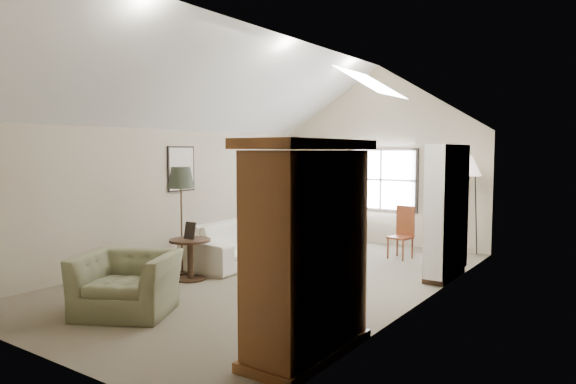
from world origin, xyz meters
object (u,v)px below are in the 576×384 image
Objects in this scene: coffee_table at (300,257)px; side_chair at (400,233)px; armoire at (308,249)px; armchair_near at (127,284)px; side_table at (190,259)px; sofa at (248,241)px; armchair_far at (333,239)px.

coffee_table is 0.93× the size of side_chair.
armchair_near is at bearing -176.08° from armoire.
armchair_near is 1.78× the size of side_table.
side_chair is at bearing 58.44° from side_table.
armoire is at bearing -25.15° from side_table.
armoire is 0.82× the size of sofa.
side_table is at bearing -111.81° from side_chair.
armoire reaches higher than armchair_near.
sofa is 2.86× the size of armchair_far.
side_table is 0.65× the size of side_chair.
armchair_near is 5.45m from side_chair.
armchair_far is 2.86m from side_table.
sofa is 3.99× the size of side_table.
armchair_near is at bearing -169.81° from sofa.
coffee_table is 1.43× the size of side_table.
sofa is 1.24m from coffee_table.
armoire is 5.17m from side_chair.
armoire reaches higher than sofa.
sofa is 3.36m from armchair_near.
side_table is at bearing -177.78° from sofa.
side_chair reaches higher than side_table.
armoire reaches higher than coffee_table.
side_chair is (2.26, 1.92, 0.12)m from sofa.
armoire is at bearing -55.49° from coffee_table.
coffee_table is (0.55, 3.23, -0.14)m from armchair_near.
armchair_far is at bearing 87.07° from coffee_table.
armchair_far reaches higher than coffee_table.
coffee_table is (1.22, -0.06, -0.15)m from sofa.
coffee_table is at bearing 52.47° from armchair_near.
armchair_far is at bearing -53.13° from sofa.
side_chair is at bearing 45.21° from armchair_near.
side_chair reaches higher than armchair_far.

